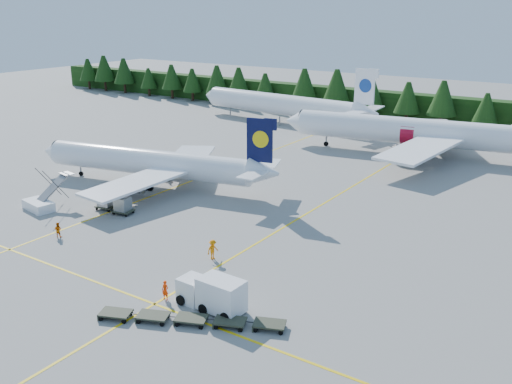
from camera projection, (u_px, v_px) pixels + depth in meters
The scene contains 15 objects.
ground at pixel (152, 261), 55.18m from camera, with size 320.00×320.00×0.00m, color gray.
taxi_stripe_a at pixel (179, 186), 78.37m from camera, with size 0.25×120.00×0.01m, color yellow.
taxi_stripe_b at pixel (307, 214), 67.80m from camera, with size 0.25×120.00×0.01m, color yellow.
taxi_stripe_cross at pixel (105, 285), 50.44m from camera, with size 80.00×0.25×0.01m, color yellow.
treeline_hedge at pixel (426, 109), 119.00m from camera, with size 220.00×4.00×6.00m, color black.
airliner_navy at pixel (144, 162), 78.19m from camera, with size 35.35×28.79×10.40m.
airliner_red at pixel (405, 131), 94.15m from camera, with size 43.74×35.71×12.79m.
airliner_far_left at pixel (275, 103), 120.49m from camera, with size 42.93×7.58×12.48m.
airstairs at pixel (41, 203), 69.09m from camera, with size 4.58×6.22×3.84m.
service_truck at pixel (211, 292), 46.24m from camera, with size 5.99×2.36×2.86m.
dolly_train at pixel (191, 318), 44.28m from camera, with size 13.85×7.76×0.14m.
uld_pair at pixel (114, 202), 68.15m from camera, with size 5.46×2.13×1.75m.
crew_a at pixel (165, 290), 47.77m from camera, with size 0.62×0.41×1.71m, color #FE3805.
crew_b at pixel (58, 230), 60.78m from camera, with size 0.80×0.62×1.64m, color #D76004.
crew_c at pixel (213, 250), 55.39m from camera, with size 0.83×0.56×2.01m, color orange.
Camera 1 is at (36.38, -36.23, 23.57)m, focal length 40.00 mm.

